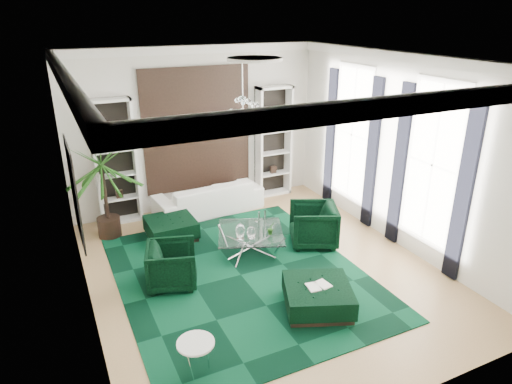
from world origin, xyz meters
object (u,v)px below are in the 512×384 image
sofa (208,197)px  side_table (197,358)px  ottoman_side (171,229)px  palm (103,179)px  armchair_left (172,265)px  armchair_right (313,225)px  ottoman_front (318,297)px  coffee_table (251,241)px

sofa → side_table: (-1.95, -4.89, -0.13)m
ottoman_side → palm: (-1.16, 0.65, 1.09)m
sofa → armchair_left: armchair_left is taller
armchair_right → ottoman_front: size_ratio=0.89×
armchair_left → coffee_table: (1.74, 0.50, -0.17)m
armchair_left → ottoman_front: bearing=-114.7°
armchair_left → ottoman_side: 1.81m
armchair_right → coffee_table: size_ratio=0.74×
armchair_left → ottoman_side: size_ratio=0.88×
ottoman_side → side_table: size_ratio=1.93×
sofa → ottoman_side: 1.54m
ottoman_side → side_table: bearing=-100.9°
ottoman_side → side_table: 4.00m
ottoman_front → palm: 4.96m
ottoman_side → ottoman_front: size_ratio=0.92×
armchair_left → palm: palm is taller
side_table → palm: bearing=95.1°
armchair_left → ottoman_front: (1.91, -1.68, -0.18)m
armchair_left → coffee_table: 1.82m
armchair_left → armchair_right: 3.04m
ottoman_side → sofa: bearing=39.1°
ottoman_side → side_table: side_table is taller
palm → ottoman_side: bearing=-29.1°
ottoman_side → armchair_left: bearing=-104.8°
coffee_table → ottoman_side: 1.78m
coffee_table → ottoman_front: bearing=-85.4°
sofa → armchair_right: bearing=114.2°
ottoman_front → side_table: size_ratio=2.09×
side_table → ottoman_front: bearing=13.0°
armchair_right → ottoman_front: armchair_right is taller
sofa → ottoman_front: sofa is taller
side_table → palm: (-0.41, 4.58, 1.06)m
armchair_right → coffee_table: armchair_right is taller
armchair_left → armchair_right: armchair_right is taller
armchair_right → side_table: (-3.33, -2.43, -0.18)m
armchair_left → armchair_right: bearing=-68.8°
coffee_table → ottoman_front: coffee_table is taller
palm → ottoman_front: bearing=-57.2°
sofa → ottoman_side: bearing=34.0°
sofa → armchair_left: bearing=53.6°
armchair_right → palm: 4.39m
armchair_right → coffee_table: bearing=-76.7°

